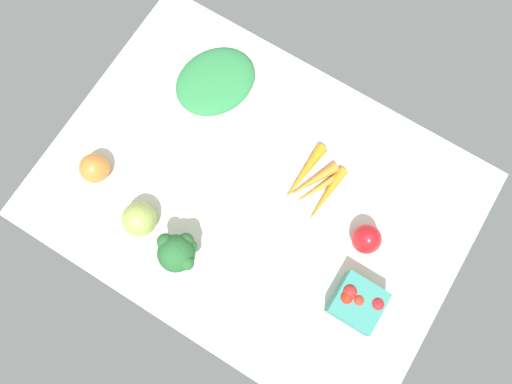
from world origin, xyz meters
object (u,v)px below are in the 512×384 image
(berry_basket, at_px, (358,302))
(broccoli_head, at_px, (177,252))
(heirloom_tomato_orange, at_px, (94,168))
(bell_pepper_red, at_px, (366,239))
(heirloom_tomato_green, at_px, (139,219))
(carrot_bunch, at_px, (314,183))
(leafy_greens_clump, at_px, (215,81))

(berry_basket, bearing_deg, broccoli_head, -163.41)
(heirloom_tomato_orange, bearing_deg, bell_pepper_red, 16.57)
(heirloom_tomato_green, distance_m, heirloom_tomato_orange, 0.18)
(heirloom_tomato_orange, bearing_deg, carrot_bunch, 28.15)
(berry_basket, height_order, heirloom_tomato_orange, berry_basket)
(berry_basket, xyz_separation_m, heirloom_tomato_green, (-0.54, -0.10, 0.01))
(leafy_greens_clump, distance_m, broccoli_head, 0.46)
(berry_basket, bearing_deg, heirloom_tomato_green, -169.08)
(berry_basket, bearing_deg, leafy_greens_clump, 152.75)
(leafy_greens_clump, bearing_deg, carrot_bunch, -15.96)
(heirloom_tomato_green, height_order, broccoli_head, broccoli_head)
(berry_basket, distance_m, carrot_bunch, 0.31)
(bell_pepper_red, relative_size, berry_basket, 0.81)
(heirloom_tomato_green, distance_m, leafy_greens_clump, 0.41)
(leafy_greens_clump, distance_m, heirloom_tomato_orange, 0.38)
(heirloom_tomato_green, relative_size, carrot_bunch, 0.45)
(berry_basket, height_order, carrot_bunch, berry_basket)
(berry_basket, height_order, broccoli_head, broccoli_head)
(berry_basket, bearing_deg, bell_pepper_red, 111.22)
(leafy_greens_clump, xyz_separation_m, heirloom_tomato_orange, (-0.12, -0.36, 0.01))
(heirloom_tomato_orange, relative_size, broccoli_head, 0.62)
(heirloom_tomato_orange, distance_m, carrot_bunch, 0.55)
(bell_pepper_red, bearing_deg, berry_basket, -68.78)
(bell_pepper_red, height_order, leafy_greens_clump, bell_pepper_red)
(berry_basket, distance_m, broccoli_head, 0.43)
(leafy_greens_clump, height_order, broccoli_head, broccoli_head)
(bell_pepper_red, height_order, heirloom_tomato_green, bell_pepper_red)
(bell_pepper_red, xyz_separation_m, leafy_greens_clump, (-0.53, 0.16, -0.02))
(berry_basket, xyz_separation_m, leafy_greens_clump, (-0.59, 0.30, -0.01))
(berry_basket, xyz_separation_m, heirloom_tomato_orange, (-0.71, -0.06, 0.00))
(heirloom_tomato_orange, xyz_separation_m, broccoli_head, (0.30, -0.07, 0.04))
(heirloom_tomato_green, relative_size, heirloom_tomato_orange, 1.15)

